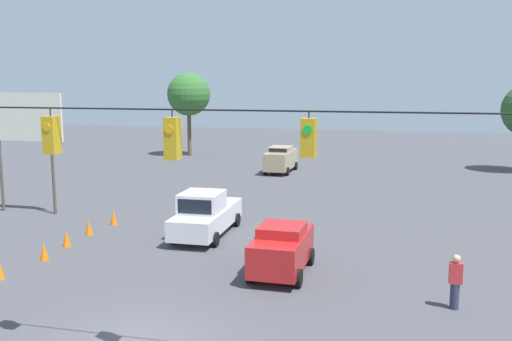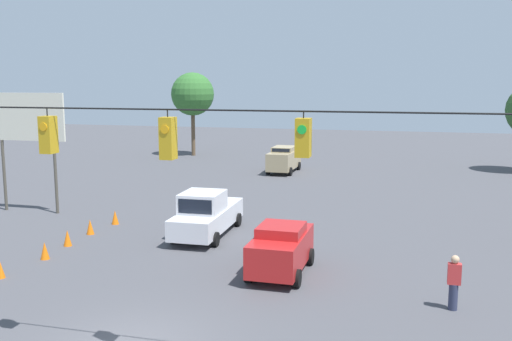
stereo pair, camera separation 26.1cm
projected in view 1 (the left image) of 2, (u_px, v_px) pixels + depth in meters
overhead_signal_span at (113, 183)px, 13.83m from camera, size 19.89×0.38×7.33m
pickup_truck_white_withflow_mid at (206, 215)px, 26.08m from camera, size 2.20×5.58×2.12m
sedan_tan_withflow_deep at (281, 159)px, 44.30m from camera, size 2.06×4.65×2.01m
sedan_red_crossing_near at (282, 248)px, 20.93m from camera, size 1.99×3.96×1.83m
traffic_cone_third at (44, 251)px, 22.58m from camera, size 0.36×0.36×0.70m
traffic_cone_fourth at (66, 239)px, 24.41m from camera, size 0.36×0.36×0.70m
traffic_cone_fifth at (89, 227)px, 26.29m from camera, size 0.36×0.36×0.70m
traffic_cone_farthest at (114, 218)px, 28.15m from camera, size 0.36×0.36×0.70m
roadside_billboard at (24, 125)px, 30.16m from camera, size 4.58×0.16×6.42m
pedestrian at (455, 282)px, 17.65m from camera, size 0.40×0.28×1.75m
tree_horizon_left at (189, 94)px, 53.50m from camera, size 4.04×4.04×7.85m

